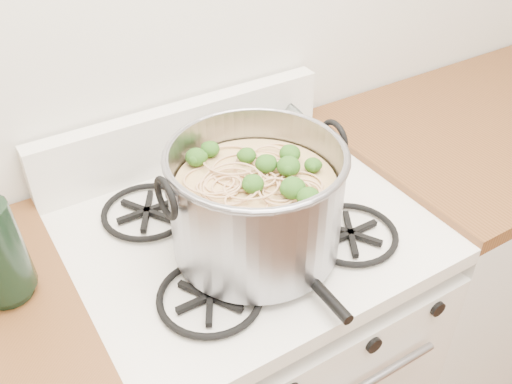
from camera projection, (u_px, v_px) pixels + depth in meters
name	position (u px, v px, depth m)	size (l,w,h in m)	color
gas_range	(249.00, 358.00, 1.53)	(0.76, 0.66, 0.92)	white
counter_right	(475.00, 236.00, 1.89)	(1.00, 0.65, 0.92)	silver
stock_pot	(256.00, 204.00, 1.11)	(0.38, 0.35, 0.23)	gray
spatula	(272.00, 237.00, 1.17)	(0.29, 0.31, 0.02)	black
glass_bowl	(247.00, 135.00, 1.49)	(0.11, 0.11, 0.03)	white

